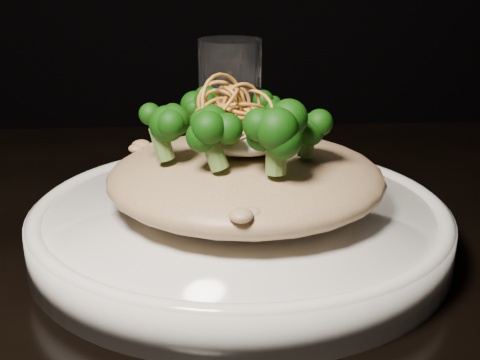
# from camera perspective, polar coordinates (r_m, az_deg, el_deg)

# --- Properties ---
(plate) EXTENTS (0.31, 0.31, 0.03)m
(plate) POSITION_cam_1_polar(r_m,az_deg,el_deg) (0.51, 0.00, -4.10)
(plate) COLOR silver
(plate) RESTS_ON table
(risotto) EXTENTS (0.21, 0.21, 0.05)m
(risotto) POSITION_cam_1_polar(r_m,az_deg,el_deg) (0.50, 0.50, 0.24)
(risotto) COLOR brown
(risotto) RESTS_ON plate
(broccoli) EXTENTS (0.14, 0.14, 0.05)m
(broccoli) POSITION_cam_1_polar(r_m,az_deg,el_deg) (0.48, 0.05, 5.41)
(broccoli) COLOR black
(broccoli) RESTS_ON risotto
(cheese) EXTENTS (0.06, 0.06, 0.02)m
(cheese) POSITION_cam_1_polar(r_m,az_deg,el_deg) (0.48, 0.43, 3.52)
(cheese) COLOR white
(cheese) RESTS_ON risotto
(shallots) EXTENTS (0.06, 0.06, 0.04)m
(shallots) POSITION_cam_1_polar(r_m,az_deg,el_deg) (0.47, -0.61, 6.54)
(shallots) COLOR brown
(shallots) RESTS_ON cheese
(drinking_glass) EXTENTS (0.08, 0.08, 0.12)m
(drinking_glass) POSITION_cam_1_polar(r_m,az_deg,el_deg) (0.75, -0.83, 7.22)
(drinking_glass) COLOR white
(drinking_glass) RESTS_ON table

